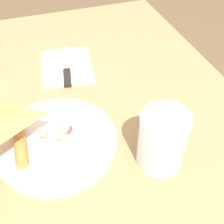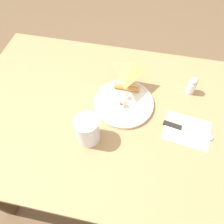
{
  "view_description": "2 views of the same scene",
  "coord_description": "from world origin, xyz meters",
  "px_view_note": "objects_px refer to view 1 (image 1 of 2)",
  "views": [
    {
      "loc": [
        -0.37,
        0.07,
        1.24
      ],
      "look_at": [
        0.02,
        -0.06,
        0.84
      ],
      "focal_mm": 45.0,
      "sensor_mm": 36.0,
      "label": 1
    },
    {
      "loc": [
        0.09,
        -0.49,
        1.53
      ],
      "look_at": [
        -0.01,
        -0.03,
        0.83
      ],
      "focal_mm": 35.0,
      "sensor_mm": 36.0,
      "label": 2
    }
  ],
  "objects_px": {
    "dining_table": "(89,174)",
    "plate_pizza": "(55,140)",
    "butter_knife": "(67,67)",
    "napkin_folded": "(67,66)",
    "milk_glass": "(162,141)"
  },
  "relations": [
    {
      "from": "dining_table",
      "to": "plate_pizza",
      "type": "distance_m",
      "value": 0.13
    },
    {
      "from": "dining_table",
      "to": "napkin_folded",
      "type": "xyz_separation_m",
      "value": [
        0.29,
        -0.02,
        0.11
      ]
    },
    {
      "from": "napkin_folded",
      "to": "butter_knife",
      "type": "height_order",
      "value": "butter_knife"
    },
    {
      "from": "plate_pizza",
      "to": "butter_knife",
      "type": "height_order",
      "value": "plate_pizza"
    },
    {
      "from": "dining_table",
      "to": "milk_glass",
      "type": "distance_m",
      "value": 0.22
    },
    {
      "from": "plate_pizza",
      "to": "butter_knife",
      "type": "distance_m",
      "value": 0.27
    },
    {
      "from": "milk_glass",
      "to": "dining_table",
      "type": "bearing_deg",
      "value": 58.49
    },
    {
      "from": "dining_table",
      "to": "napkin_folded",
      "type": "height_order",
      "value": "napkin_folded"
    },
    {
      "from": "plate_pizza",
      "to": "milk_glass",
      "type": "distance_m",
      "value": 0.22
    },
    {
      "from": "dining_table",
      "to": "milk_glass",
      "type": "height_order",
      "value": "milk_glass"
    },
    {
      "from": "milk_glass",
      "to": "napkin_folded",
      "type": "height_order",
      "value": "milk_glass"
    },
    {
      "from": "butter_knife",
      "to": "plate_pizza",
      "type": "bearing_deg",
      "value": 173.06
    },
    {
      "from": "plate_pizza",
      "to": "butter_knife",
      "type": "relative_size",
      "value": 1.29
    },
    {
      "from": "dining_table",
      "to": "milk_glass",
      "type": "bearing_deg",
      "value": -121.51
    },
    {
      "from": "napkin_folded",
      "to": "butter_knife",
      "type": "xyz_separation_m",
      "value": [
        -0.01,
        0.0,
        0.0
      ]
    }
  ]
}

